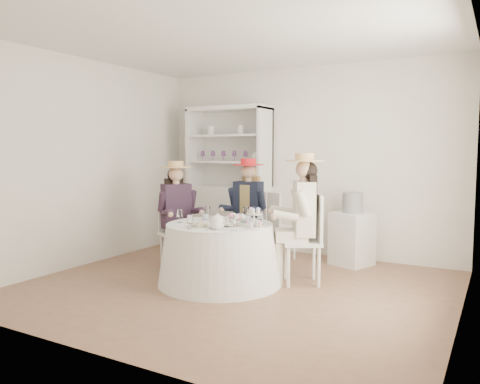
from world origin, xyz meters
The scene contains 23 objects.
ground centered at (0.00, 0.00, 0.00)m, with size 4.50×4.50×0.00m, color brown.
ceiling centered at (0.00, 0.00, 2.70)m, with size 4.50×4.50×0.00m, color white.
wall_back centered at (0.00, 2.00, 1.35)m, with size 4.50×4.50×0.00m, color silver.
wall_front centered at (0.00, -2.00, 1.35)m, with size 4.50×4.50×0.00m, color silver.
wall_left centered at (-2.25, 0.00, 1.35)m, with size 4.50×4.50×0.00m, color silver.
wall_right centered at (2.25, 0.00, 1.35)m, with size 4.50×4.50×0.00m, color silver.
tea_table centered at (-0.23, 0.03, 0.34)m, with size 1.40×1.40×0.69m.
hutch centered at (-1.12, 1.77, 0.77)m, with size 1.40×0.78×2.17m.
side_table centered at (0.83, 1.63, 0.35)m, with size 0.45×0.45×0.70m, color silver.
hatbox centered at (0.83, 1.63, 0.83)m, with size 0.27×0.27×0.27m, color black.
guest_left centered at (-1.08, 0.38, 0.78)m, with size 0.59×0.54×1.37m.
guest_mid centered at (-0.36, 0.95, 0.79)m, with size 0.50×0.53×1.40m.
guest_right centered at (0.58, 0.49, 0.83)m, with size 0.63×0.58×1.48m.
spare_chair centered at (-0.16, 1.38, 0.51)m, with size 0.49×0.49×0.95m.
teacup_a centered at (-0.50, 0.15, 0.72)m, with size 0.08×0.08×0.06m, color white.
teacup_b centered at (-0.13, 0.33, 0.72)m, with size 0.08×0.08×0.07m, color white.
teacup_c centered at (0.02, 0.23, 0.73)m, with size 0.10×0.10×0.08m, color white.
flower_bowl centered at (-0.04, -0.07, 0.72)m, with size 0.23×0.23×0.06m, color white.
flower_arrangement centered at (-0.02, 0.01, 0.77)m, with size 0.18×0.18×0.06m.
table_teapot centered at (-0.05, -0.30, 0.76)m, with size 0.23×0.16×0.17m.
sandwich_plate centered at (-0.27, -0.30, 0.70)m, with size 0.28×0.28×0.06m.
cupcake_stand centered at (0.24, -0.02, 0.76)m, with size 0.22×0.22×0.21m.
stemware_set centered at (-0.23, 0.03, 0.76)m, with size 0.95×0.99×0.15m.
Camera 1 is at (2.53, -4.39, 1.51)m, focal length 35.00 mm.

